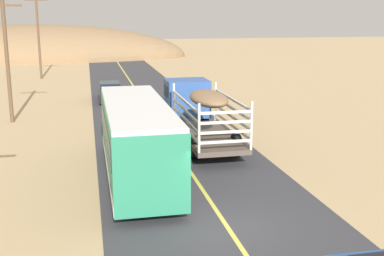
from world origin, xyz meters
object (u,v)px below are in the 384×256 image
livestock_truck (195,105)px  power_pole_mid (7,56)px  bus (137,138)px  power_pole_far (38,34)px  car_far (110,92)px

livestock_truck → power_pole_mid: power_pole_mid is taller
bus → power_pole_mid: bearing=118.0°
power_pole_far → bus: bearing=-79.0°
livestock_truck → car_far: (-4.15, 12.49, -1.10)m
livestock_truck → bus: bus is taller
livestock_truck → bus: (-3.94, -6.78, -0.04)m
livestock_truck → bus: bearing=-120.1°
car_far → power_pole_far: bearing=113.1°
livestock_truck → power_pole_far: 29.92m
power_pole_mid → power_pole_far: (0.00, 21.95, 0.44)m
power_pole_mid → power_pole_far: 21.95m
bus → power_pole_mid: power_pole_mid is taller
livestock_truck → bus: 7.84m
livestock_truck → power_pole_far: size_ratio=1.11×
livestock_truck → power_pole_mid: (-10.67, 5.86, 2.43)m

